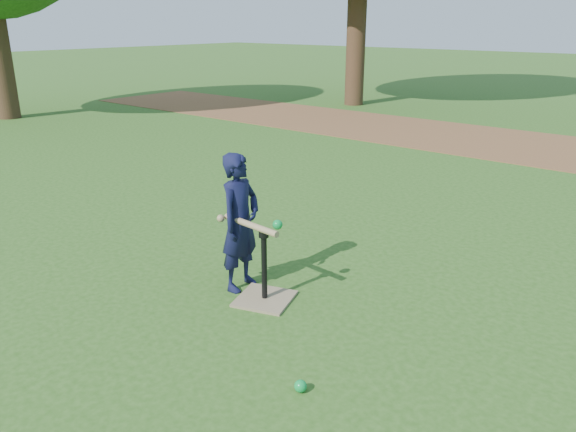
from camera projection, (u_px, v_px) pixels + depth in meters
The scene contains 6 objects.
ground at pixel (292, 316), 4.36m from camera, with size 80.00×80.00×0.00m, color #285116.
dirt_strip at pixel (563, 151), 9.81m from camera, with size 24.00×3.00×0.01m, color brown.
child at pixel (240, 222), 4.65m from camera, with size 0.43×0.28×1.17m, color black.
wiffle_ball_ground at pixel (301, 386), 3.46m from camera, with size 0.08×0.08×0.08m, color #0D933C.
batting_tee at pixel (265, 288), 4.57m from camera, with size 0.55×0.55×0.61m.
swing_action at pixel (253, 224), 4.46m from camera, with size 0.63×0.21×0.09m.
Camera 1 is at (2.43, -2.99, 2.17)m, focal length 35.00 mm.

